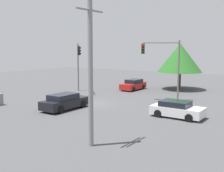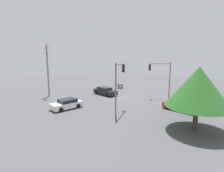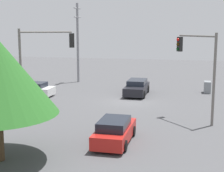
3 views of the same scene
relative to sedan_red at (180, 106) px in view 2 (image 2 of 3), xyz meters
name	(u,v)px [view 2 (image 2 of 3)]	position (x,y,z in m)	size (l,w,h in m)	color
ground_plane	(116,98)	(-10.97, -1.13, -0.67)	(80.00, 80.00, 0.00)	#4C4C4F
sedan_red	(180,106)	(0.00, 0.00, 0.00)	(4.30, 1.88, 1.40)	red
sedan_white	(67,104)	(-11.07, -10.53, -0.03)	(2.07, 4.14, 1.33)	silver
sedan_dark	(105,91)	(-14.08, -0.98, 0.03)	(4.75, 2.00, 1.45)	black
traffic_signal_main	(162,74)	(-5.79, 4.58, 3.51)	(2.81, 2.68, 6.12)	slate
traffic_signal_cross	(119,79)	(-4.93, -6.56, 3.69)	(2.19, 3.57, 6.37)	slate
utility_pole_tall	(48,69)	(-20.26, -9.01, 4.20)	(2.20, 0.28, 9.19)	gray
electrical_cabinet	(120,86)	(-16.64, 5.70, -0.10)	(1.17, 0.65, 1.14)	gray
tree_behind	(198,87)	(3.83, -4.91, 3.59)	(5.91, 5.91, 6.19)	#4C3823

